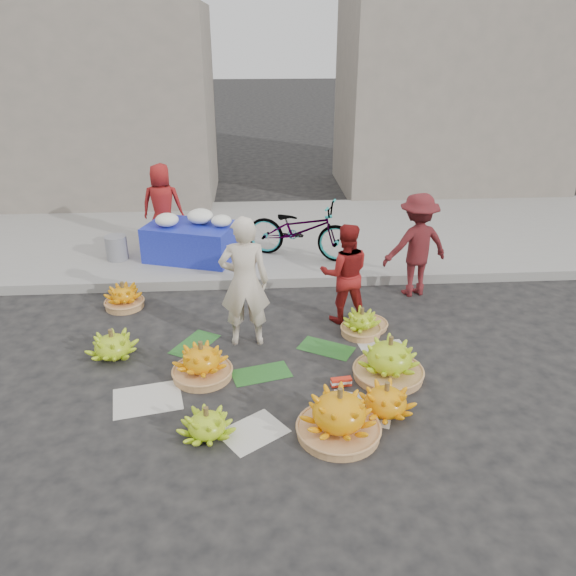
{
  "coord_description": "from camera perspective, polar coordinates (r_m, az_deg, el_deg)",
  "views": [
    {
      "loc": [
        -0.14,
        -5.52,
        3.54
      ],
      "look_at": [
        0.25,
        0.57,
        0.7
      ],
      "focal_mm": 35.0,
      "sensor_mm": 36.0,
      "label": 1
    }
  ],
  "objects": [
    {
      "name": "grey_bucket",
      "position": [
        9.48,
        -17.02,
        3.94
      ],
      "size": [
        0.34,
        0.34,
        0.39
      ],
      "primitive_type": "cylinder",
      "color": "gray",
      "rests_on": "sidewalk"
    },
    {
      "name": "ground",
      "position": [
        6.56,
        -1.9,
        -7.71
      ],
      "size": [
        80.0,
        80.0,
        0.0
      ],
      "primitive_type": "plane",
      "color": "black",
      "rests_on": "ground"
    },
    {
      "name": "man_striped",
      "position": [
        8.15,
        12.93,
        4.25
      ],
      "size": [
        1.07,
        0.76,
        1.5
      ],
      "primitive_type": "imported",
      "rotation": [
        0.0,
        0.0,
        3.37
      ],
      "color": "maroon",
      "rests_on": "ground"
    },
    {
      "name": "banana_bunch_3",
      "position": [
        5.8,
        9.92,
        -11.13
      ],
      "size": [
        0.59,
        0.59,
        0.37
      ],
      "rotation": [
        0.0,
        0.0,
        0.02
      ],
      "color": "#F19F0C",
      "rests_on": "ground"
    },
    {
      "name": "banana_bunch_0",
      "position": [
        6.31,
        -8.76,
        -7.44
      ],
      "size": [
        0.68,
        0.68,
        0.45
      ],
      "rotation": [
        0.0,
        0.0,
        0.21
      ],
      "color": "#A97647",
      "rests_on": "ground"
    },
    {
      "name": "incense_stack",
      "position": [
        6.19,
        5.43,
        -9.47
      ],
      "size": [
        0.23,
        0.1,
        0.09
      ],
      "primitive_type": "cube",
      "rotation": [
        0.0,
        0.0,
        0.12
      ],
      "color": "red",
      "rests_on": "ground"
    },
    {
      "name": "bicycle",
      "position": [
        9.07,
        1.29,
        5.97
      ],
      "size": [
        1.22,
        1.9,
        0.94
      ],
      "primitive_type": "imported",
      "rotation": [
        0.0,
        0.0,
        1.21
      ],
      "color": "gray",
      "rests_on": "sidewalk"
    },
    {
      "name": "vendor_red",
      "position": [
        7.25,
        5.8,
        1.47
      ],
      "size": [
        0.67,
        0.53,
        1.34
      ],
      "primitive_type": "imported",
      "rotation": [
        0.0,
        0.0,
        3.11
      ],
      "color": "maroon",
      "rests_on": "ground"
    },
    {
      "name": "banana_bunch_5",
      "position": [
        7.15,
        7.46,
        -3.61
      ],
      "size": [
        0.55,
        0.55,
        0.37
      ],
      "rotation": [
        0.0,
        0.0,
        0.43
      ],
      "color": "#A97647",
      "rests_on": "ground"
    },
    {
      "name": "basket_spare",
      "position": [
        7.38,
        8.06,
        -3.74
      ],
      "size": [
        0.64,
        0.64,
        0.06
      ],
      "primitive_type": "cylinder",
      "rotation": [
        0.0,
        0.0,
        0.32
      ],
      "color": "#A97647",
      "rests_on": "ground"
    },
    {
      "name": "flower_table",
      "position": [
        9.19,
        -9.8,
        4.91
      ],
      "size": [
        1.57,
        1.24,
        0.8
      ],
      "rotation": [
        0.0,
        0.0,
        -0.32
      ],
      "color": "#1A24AB",
      "rests_on": "sidewalk"
    },
    {
      "name": "building_right",
      "position": [
        14.05,
        16.59,
        19.75
      ],
      "size": [
        5.0,
        3.0,
        5.0
      ],
      "primitive_type": "cube",
      "color": "gray",
      "rests_on": "sidewalk"
    },
    {
      "name": "banana_bunch_7",
      "position": [
        8.08,
        -16.35,
        -0.88
      ],
      "size": [
        0.59,
        0.59,
        0.38
      ],
      "rotation": [
        0.0,
        0.0,
        0.43
      ],
      "color": "#A97647",
      "rests_on": "ground"
    },
    {
      "name": "banana_bunch_4",
      "position": [
        6.32,
        10.25,
        -7.15
      ],
      "size": [
        0.84,
        0.84,
        0.51
      ],
      "rotation": [
        0.0,
        0.0,
        0.25
      ],
      "color": "#A97647",
      "rests_on": "ground"
    },
    {
      "name": "banana_bunch_2",
      "position": [
        5.43,
        5.21,
        -12.67
      ],
      "size": [
        0.84,
        0.84,
        0.52
      ],
      "rotation": [
        0.0,
        0.0,
        0.21
      ],
      "color": "#A97647",
      "rests_on": "ground"
    },
    {
      "name": "newspaper_scatter",
      "position": [
        5.9,
        -1.62,
        -11.87
      ],
      "size": [
        3.2,
        1.8,
        0.0
      ],
      "primitive_type": null,
      "color": "beige",
      "rests_on": "ground"
    },
    {
      "name": "banana_bunch_6",
      "position": [
        6.92,
        -17.4,
        -5.54
      ],
      "size": [
        0.63,
        0.63,
        0.36
      ],
      "rotation": [
        0.0,
        0.0,
        -0.09
      ],
      "color": "#82B319",
      "rests_on": "ground"
    },
    {
      "name": "sidewalk",
      "position": [
        10.42,
        -2.73,
        5.41
      ],
      "size": [
        40.0,
        4.0,
        0.12
      ],
      "primitive_type": "cube",
      "color": "gray",
      "rests_on": "ground"
    },
    {
      "name": "flower_vendor",
      "position": [
        9.8,
        -12.64,
        8.23
      ],
      "size": [
        0.7,
        0.47,
        1.4
      ],
      "primitive_type": "imported",
      "rotation": [
        0.0,
        0.0,
        3.11
      ],
      "color": "maroon",
      "rests_on": "sidewalk"
    },
    {
      "name": "curb",
      "position": [
        8.47,
        -2.42,
        0.77
      ],
      "size": [
        40.0,
        0.25,
        0.15
      ],
      "primitive_type": "cube",
      "color": "gray",
      "rests_on": "ground"
    },
    {
      "name": "vendor_cream",
      "position": [
        6.63,
        -4.44,
        0.59
      ],
      "size": [
        0.6,
        0.4,
        1.63
      ],
      "primitive_type": "imported",
      "rotation": [
        0.0,
        0.0,
        3.15
      ],
      "color": "beige",
      "rests_on": "ground"
    },
    {
      "name": "banana_bunch_1",
      "position": [
        5.51,
        -8.25,
        -13.47
      ],
      "size": [
        0.59,
        0.59,
        0.32
      ],
      "rotation": [
        0.0,
        0.0,
        -0.2
      ],
      "color": "#82B319",
      "rests_on": "ground"
    },
    {
      "name": "building_left",
      "position": [
        13.38,
        -21.39,
        16.73
      ],
      "size": [
        6.0,
        3.0,
        4.0
      ],
      "primitive_type": "cube",
      "color": "gray",
      "rests_on": "sidewalk"
    },
    {
      "name": "banana_leaves",
      "position": [
        6.73,
        -2.82,
        -6.79
      ],
      "size": [
        2.0,
        1.0,
        0.0
      ],
      "primitive_type": null,
      "color": "#1C551C",
      "rests_on": "ground"
    }
  ]
}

